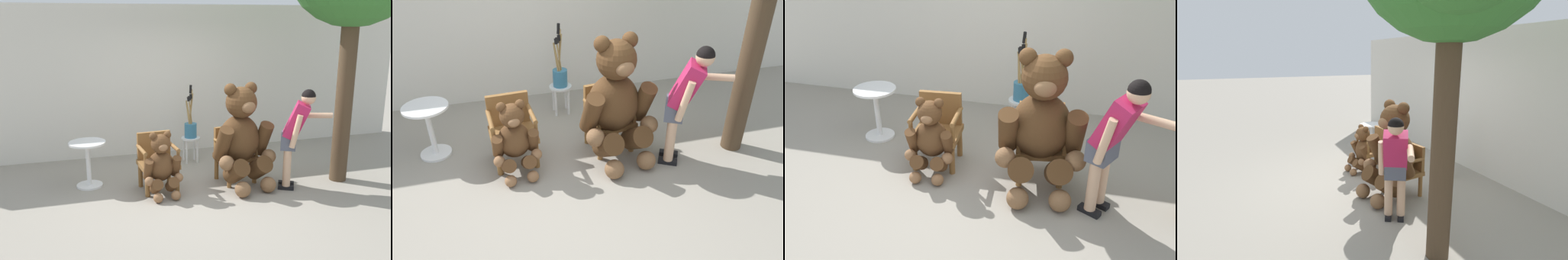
# 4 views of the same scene
# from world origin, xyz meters

# --- Properties ---
(ground_plane) EXTENTS (60.00, 60.00, 0.00)m
(ground_plane) POSITION_xyz_m (0.00, 0.00, 0.00)
(ground_plane) COLOR gray
(back_wall) EXTENTS (10.00, 0.16, 2.80)m
(back_wall) POSITION_xyz_m (0.00, 2.40, 1.40)
(back_wall) COLOR silver
(back_wall) RESTS_ON ground
(wooden_chair_left) EXTENTS (0.60, 0.56, 0.86)m
(wooden_chair_left) POSITION_xyz_m (-0.63, 0.51, 0.46)
(wooden_chair_left) COLOR brown
(wooden_chair_left) RESTS_ON ground
(wooden_chair_right) EXTENTS (0.63, 0.60, 0.86)m
(wooden_chair_right) POSITION_xyz_m (0.62, 0.51, 0.46)
(wooden_chair_right) COLOR brown
(wooden_chair_right) RESTS_ON ground
(teddy_bear_large) EXTENTS (0.99, 0.98, 1.62)m
(teddy_bear_large) POSITION_xyz_m (0.64, 0.24, 0.79)
(teddy_bear_large) COLOR #4C3019
(teddy_bear_large) RESTS_ON ground
(teddy_bear_small) EXTENTS (0.58, 0.56, 0.96)m
(teddy_bear_small) POSITION_xyz_m (-0.63, 0.21, 0.47)
(teddy_bear_small) COLOR brown
(teddy_bear_small) RESTS_ON ground
(person_visitor) EXTENTS (0.84, 0.48, 1.55)m
(person_visitor) POSITION_xyz_m (1.37, -0.09, 0.92)
(person_visitor) COLOR black
(person_visitor) RESTS_ON ground
(white_stool) EXTENTS (0.34, 0.34, 0.46)m
(white_stool) POSITION_xyz_m (0.21, 1.58, 0.36)
(white_stool) COLOR white
(white_stool) RESTS_ON ground
(brush_bucket) EXTENTS (0.22, 0.22, 0.95)m
(brush_bucket) POSITION_xyz_m (0.21, 1.58, 0.66)
(brush_bucket) COLOR teal
(brush_bucket) RESTS_ON white_stool
(round_side_table) EXTENTS (0.56, 0.56, 0.72)m
(round_side_table) POSITION_xyz_m (-1.64, 0.88, 0.45)
(round_side_table) COLOR white
(round_side_table) RESTS_ON ground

